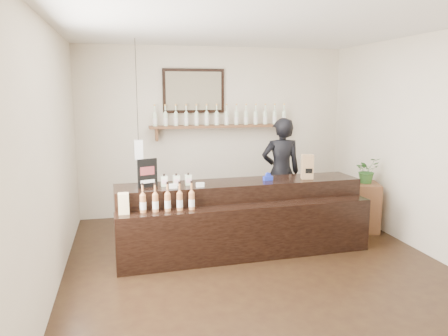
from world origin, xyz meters
The scene contains 10 objects.
ground centered at (0.00, 0.00, 0.00)m, with size 5.00×5.00×0.00m, color black.
room_shell centered at (0.00, 0.00, 1.70)m, with size 5.00×5.00×5.00m.
back_wall_decor centered at (-0.14, 2.37, 1.75)m, with size 2.66×0.96×1.69m.
counter centered at (-0.04, 0.58, 0.43)m, with size 3.26×1.00×1.06m.
promo_sign centered at (-1.24, 0.62, 1.08)m, with size 0.25×0.11×0.36m.
paper_bag centered at (0.90, 0.66, 1.07)m, with size 0.17×0.14×0.33m.
tape_dispenser centered at (0.35, 0.68, 0.95)m, with size 0.13×0.07×0.11m.
side_cabinet centered at (2.00, 0.99, 0.36)m, with size 0.49×0.58×0.73m.
potted_plant centered at (2.00, 0.99, 0.92)m, with size 0.35×0.30×0.39m, color #316227.
shopkeeper centered at (0.86, 1.55, 0.95)m, with size 0.69×0.45×1.90m, color black.
Camera 1 is at (-1.51, -4.73, 2.09)m, focal length 35.00 mm.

